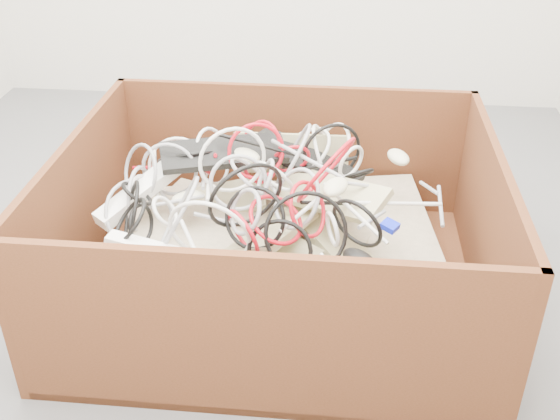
# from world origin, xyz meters

# --- Properties ---
(ground) EXTENTS (3.00, 3.00, 0.00)m
(ground) POSITION_xyz_m (0.00, 0.00, 0.00)
(ground) COLOR #5A5A5D
(ground) RESTS_ON ground
(cardboard_box) EXTENTS (1.30, 1.09, 0.54)m
(cardboard_box) POSITION_xyz_m (0.17, -0.20, 0.13)
(cardboard_box) COLOR #422310
(cardboard_box) RESTS_ON ground
(keyboard_pile) EXTENTS (0.97, 0.85, 0.34)m
(keyboard_pile) POSITION_xyz_m (0.18, -0.16, 0.28)
(keyboard_pile) COLOR tan
(keyboard_pile) RESTS_ON cardboard_box
(mice_scatter) EXTENTS (0.78, 0.73, 0.17)m
(mice_scatter) POSITION_xyz_m (0.21, -0.22, 0.36)
(mice_scatter) COLOR beige
(mice_scatter) RESTS_ON keyboard_pile
(power_strip_left) EXTENTS (0.24, 0.30, 0.14)m
(power_strip_left) POSITION_xyz_m (-0.24, -0.19, 0.35)
(power_strip_left) COLOR white
(power_strip_left) RESTS_ON keyboard_pile
(power_strip_right) EXTENTS (0.29, 0.08, 0.09)m
(power_strip_right) POSITION_xyz_m (-0.12, -0.50, 0.34)
(power_strip_right) COLOR white
(power_strip_right) RESTS_ON keyboard_pile
(vga_plug) EXTENTS (0.06, 0.06, 0.03)m
(vga_plug) POSITION_xyz_m (0.52, -0.33, 0.36)
(vga_plug) COLOR #0E1CD3
(vga_plug) RESTS_ON keyboard_pile
(cable_tangle) EXTENTS (1.09, 0.90, 0.48)m
(cable_tangle) POSITION_xyz_m (0.08, -0.19, 0.39)
(cable_tangle) COLOR black
(cable_tangle) RESTS_ON keyboard_pile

